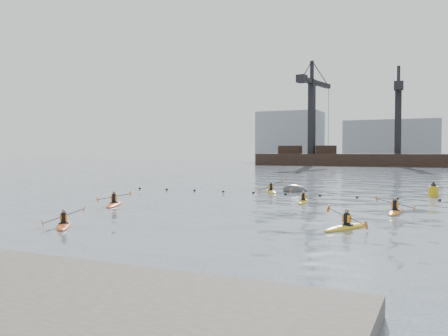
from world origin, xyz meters
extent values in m
plane|color=#3D4759|center=(0.00, 0.00, 0.00)|extent=(400.00, 400.00, 0.00)
sphere|color=black|center=(-17.00, 22.50, 0.03)|extent=(0.24, 0.24, 0.24)
sphere|color=black|center=(-14.00, 22.66, 0.03)|extent=(0.24, 0.24, 0.24)
sphere|color=black|center=(-11.00, 22.75, 0.03)|extent=(0.24, 0.24, 0.24)
sphere|color=black|center=(-8.00, 22.72, 0.03)|extent=(0.24, 0.24, 0.24)
sphere|color=black|center=(-5.00, 22.58, 0.03)|extent=(0.24, 0.24, 0.24)
sphere|color=black|center=(-2.00, 22.41, 0.03)|extent=(0.24, 0.24, 0.24)
sphere|color=black|center=(1.00, 22.28, 0.03)|extent=(0.24, 0.24, 0.24)
sphere|color=black|center=(4.00, 22.25, 0.03)|extent=(0.24, 0.24, 0.24)
sphere|color=black|center=(7.00, 22.34, 0.03)|extent=(0.24, 0.24, 0.24)
sphere|color=black|center=(10.00, 22.50, 0.03)|extent=(0.24, 0.24, 0.24)
cube|color=black|center=(0.00, 110.00, 0.85)|extent=(72.00, 12.00, 4.50)
cube|color=black|center=(-28.00, 110.00, 4.20)|extent=(6.00, 3.00, 2.20)
cube|color=black|center=(-18.00, 110.00, 4.20)|extent=(5.00, 3.00, 2.20)
cube|color=black|center=(-22.00, 110.00, 13.10)|extent=(1.85, 1.85, 20.00)
cube|color=black|center=(-21.53, 112.66, 22.50)|extent=(4.31, 17.93, 1.20)
cube|color=black|center=(-23.09, 103.80, 22.50)|extent=(2.62, 2.94, 2.00)
cube|color=black|center=(-22.00, 110.00, 25.60)|extent=(0.93, 0.93, 5.00)
cube|color=black|center=(0.00, 110.00, 11.60)|extent=(1.73, 1.73, 17.00)
cube|color=black|center=(-0.20, 112.24, 19.50)|extent=(2.50, 15.05, 1.20)
cube|color=black|center=(0.46, 104.77, 19.50)|extent=(2.42, 2.78, 2.00)
cube|color=black|center=(0.00, 110.00, 22.60)|extent=(0.87, 0.87, 5.00)
cube|color=gray|center=(-40.00, 150.00, 9.00)|extent=(22.00, 14.00, 18.00)
cube|color=gray|center=(-5.00, 150.00, 7.00)|extent=(30.00, 14.00, 14.00)
ellipsoid|color=#C74C12|center=(-6.75, 1.28, 0.04)|extent=(2.38, 2.74, 0.30)
cylinder|color=black|center=(-6.75, 1.28, 0.16)|extent=(0.80, 0.80, 0.06)
cylinder|color=black|center=(-6.75, 1.28, 0.43)|extent=(0.28, 0.28, 0.49)
cube|color=orange|center=(-6.75, 1.28, 0.45)|extent=(0.40, 0.38, 0.32)
sphere|color=#8C6651|center=(-6.75, 1.28, 0.76)|extent=(0.20, 0.20, 0.20)
cylinder|color=black|center=(-6.75, 1.28, 0.52)|extent=(1.57, 1.27, 0.71)
cube|color=#D85914|center=(-7.50, 0.67, 0.21)|extent=(0.20, 0.20, 0.32)
cube|color=#D85914|center=(-5.99, 1.89, 0.84)|extent=(0.20, 0.20, 0.32)
ellipsoid|color=yellow|center=(6.00, 6.49, 0.04)|extent=(2.03, 3.33, 0.34)
cylinder|color=black|center=(6.00, 6.49, 0.18)|extent=(0.84, 0.84, 0.06)
cylinder|color=black|center=(6.00, 6.49, 0.47)|extent=(0.32, 0.32, 0.55)
cube|color=orange|center=(6.00, 6.49, 0.49)|extent=(0.44, 0.37, 0.36)
sphere|color=#8C6651|center=(6.00, 6.49, 0.84)|extent=(0.22, 0.22, 0.22)
cylinder|color=black|center=(6.00, 6.49, 0.58)|extent=(2.04, 0.98, 0.66)
cube|color=#D85914|center=(5.03, 6.94, 0.87)|extent=(0.20, 0.20, 0.36)
cube|color=#D85914|center=(6.97, 6.04, 0.29)|extent=(0.20, 0.20, 0.36)
ellipsoid|color=#EF4B16|center=(-10.24, 9.73, 0.04)|extent=(2.13, 3.46, 0.35)
cylinder|color=black|center=(-10.24, 9.73, 0.19)|extent=(0.87, 0.87, 0.07)
cylinder|color=black|center=(-10.24, 9.73, 0.49)|extent=(0.33, 0.33, 0.57)
cube|color=orange|center=(-10.24, 9.73, 0.51)|extent=(0.46, 0.39, 0.37)
sphere|color=#8C6651|center=(-10.24, 9.73, 0.88)|extent=(0.23, 0.23, 0.23)
cylinder|color=black|center=(-10.24, 9.73, 0.60)|extent=(2.16, 1.05, 0.47)
cube|color=#D85914|center=(-11.25, 9.25, 0.40)|extent=(0.18, 0.19, 0.38)
cube|color=#D85914|center=(-9.24, 10.21, 0.80)|extent=(0.18, 0.19, 0.38)
ellipsoid|color=yellow|center=(1.04, 16.97, 0.04)|extent=(0.90, 3.00, 0.30)
cylinder|color=black|center=(1.04, 16.97, 0.16)|extent=(0.61, 0.61, 0.06)
cylinder|color=black|center=(1.04, 16.97, 0.42)|extent=(0.28, 0.28, 0.48)
cube|color=orange|center=(1.04, 16.97, 0.43)|extent=(0.35, 0.24, 0.31)
sphere|color=#8C6651|center=(1.04, 16.97, 0.74)|extent=(0.19, 0.19, 0.19)
cylinder|color=black|center=(1.04, 16.97, 0.51)|extent=(1.94, 0.24, 0.65)
cube|color=#D85914|center=(0.10, 16.87, 0.80)|extent=(0.15, 0.14, 0.31)
cube|color=#D85914|center=(1.98, 17.07, 0.22)|extent=(0.15, 0.14, 0.31)
ellipsoid|color=orange|center=(7.59, 13.51, 0.04)|extent=(0.84, 3.42, 0.34)
cylinder|color=black|center=(7.59, 13.51, 0.18)|extent=(0.67, 0.67, 0.06)
cylinder|color=black|center=(7.59, 13.51, 0.48)|extent=(0.32, 0.32, 0.55)
cube|color=orange|center=(7.59, 13.51, 0.50)|extent=(0.39, 0.25, 0.36)
sphere|color=#8C6651|center=(7.59, 13.51, 0.85)|extent=(0.22, 0.22, 0.22)
cylinder|color=black|center=(7.59, 13.51, 0.58)|extent=(2.29, 0.15, 0.52)
cube|color=#D85914|center=(8.67, 13.45, 0.36)|extent=(0.13, 0.15, 0.36)
cube|color=#D85914|center=(6.51, 13.56, 0.81)|extent=(0.13, 0.15, 0.36)
ellipsoid|color=yellow|center=(-3.91, 24.11, 0.04)|extent=(2.38, 3.30, 0.34)
cylinder|color=black|center=(-3.91, 24.11, 0.18)|extent=(0.89, 0.89, 0.06)
cylinder|color=black|center=(-3.91, 24.11, 0.48)|extent=(0.32, 0.32, 0.56)
cube|color=orange|center=(-3.91, 24.11, 0.51)|extent=(0.45, 0.40, 0.37)
sphere|color=#8C6651|center=(-3.91, 24.11, 0.86)|extent=(0.23, 0.23, 0.23)
cylinder|color=black|center=(-3.91, 24.11, 0.59)|extent=(1.91, 1.18, 0.92)
cube|color=#D85914|center=(-4.85, 23.54, 0.18)|extent=(0.24, 0.23, 0.36)
cube|color=#D85914|center=(-2.97, 24.68, 1.00)|extent=(0.24, 0.23, 0.36)
ellipsoid|color=#37393B|center=(-2.05, 25.75, 0.00)|extent=(3.08, 2.64, 1.74)
cylinder|color=gold|center=(9.51, 25.86, 0.34)|extent=(0.79, 0.79, 1.02)
cone|color=black|center=(9.51, 25.86, 1.07)|extent=(0.50, 0.50, 0.40)
camera|label=1|loc=(10.09, -16.44, 3.69)|focal=38.00mm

